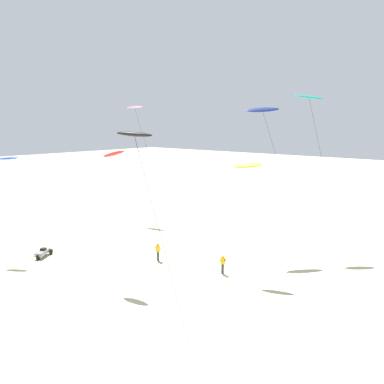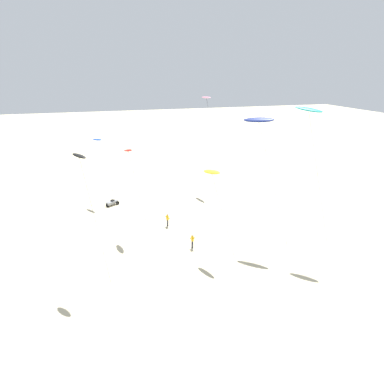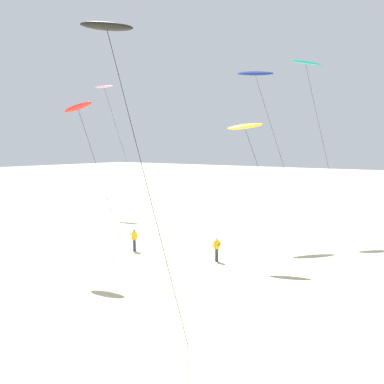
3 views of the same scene
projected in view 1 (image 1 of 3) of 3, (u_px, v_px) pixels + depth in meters
name	position (u px, v px, depth m)	size (l,w,h in m)	color
ground_plane	(69.00, 303.00, 24.50)	(260.00, 260.00, 0.00)	beige
kite_navy	(263.00, 110.00, 33.35)	(5.36, 4.32, 14.30)	navy
kite_black	(135.00, 137.00, 17.84)	(3.27, 2.41, 12.12)	black
kite_blue	(9.00, 160.00, 32.39)	(3.68, 2.69, 9.59)	blue
kite_pink	(135.00, 109.00, 45.69)	(4.66, 2.98, 14.97)	pink
kite_teal	(309.00, 98.00, 34.35)	(4.74, 3.59, 15.55)	teal
kite_yellow	(248.00, 166.00, 28.36)	(3.93, 2.71, 9.52)	yellow
kite_red	(114.00, 155.00, 27.26)	(3.49, 2.29, 10.61)	red
kite_flyer_nearest	(223.00, 264.00, 29.26)	(0.58, 0.55, 1.67)	#33333D
kite_flyer_middle	(158.00, 251.00, 32.11)	(0.65, 0.63, 1.67)	#33333D
beach_buggy	(43.00, 252.00, 33.18)	(1.74, 2.02, 0.82)	gray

